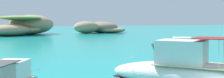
# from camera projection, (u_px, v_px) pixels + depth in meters

# --- Properties ---
(islet_large) EXTENTS (26.09, 25.00, 6.12)m
(islet_large) POSITION_uv_depth(u_px,v_px,m) (20.00, 27.00, 88.63)
(islet_large) COLOR #9E8966
(islet_large) RESTS_ON ground
(islet_small) EXTENTS (20.99, 16.17, 4.06)m
(islet_small) POSITION_uv_depth(u_px,v_px,m) (99.00, 28.00, 100.32)
(islet_small) COLOR #84755B
(islet_small) RESTS_ON ground
(motorboat_red) EXTENTS (6.98, 8.96, 2.62)m
(motorboat_red) POSITION_uv_depth(u_px,v_px,m) (182.00, 55.00, 29.53)
(motorboat_red) COLOR red
(motorboat_red) RESTS_ON ground
(motorboat_white) EXTENTS (9.28, 10.28, 3.34)m
(motorboat_white) POSITION_uv_depth(u_px,v_px,m) (189.00, 74.00, 18.03)
(motorboat_white) COLOR white
(motorboat_white) RESTS_ON ground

